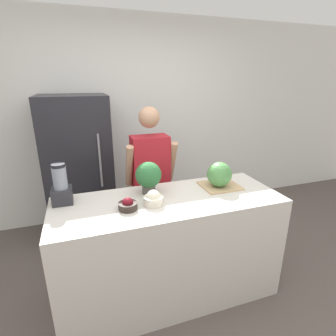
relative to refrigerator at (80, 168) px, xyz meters
name	(u,v)px	position (x,y,z in m)	size (l,w,h in m)	color
ground_plane	(183,322)	(0.67, -1.64, -0.84)	(14.00, 14.00, 0.00)	#564C47
wall_back	(128,121)	(0.67, 0.37, 0.46)	(8.00, 0.06, 2.60)	white
counter_island	(169,248)	(0.67, -1.30, -0.37)	(1.82, 0.69, 0.93)	beige
refrigerator	(80,168)	(0.00, 0.00, 0.00)	(0.74, 0.67, 1.67)	#232328
person	(151,182)	(0.69, -0.63, -0.02)	(0.51, 0.26, 1.59)	gray
cutting_board	(220,186)	(1.18, -1.20, 0.10)	(0.33, 0.29, 0.01)	tan
watermelon	(219,174)	(1.16, -1.22, 0.21)	(0.22, 0.22, 0.22)	#4C8C47
bowl_cherries	(128,205)	(0.33, -1.37, 0.12)	(0.14, 0.14, 0.09)	#2D231E
bowl_cream	(153,199)	(0.52, -1.35, 0.14)	(0.15, 0.15, 0.12)	beige
blender	(61,187)	(-0.13, -1.10, 0.22)	(0.15, 0.15, 0.32)	#28282D
potted_plant	(148,176)	(0.54, -1.14, 0.24)	(0.22, 0.22, 0.27)	#514C47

